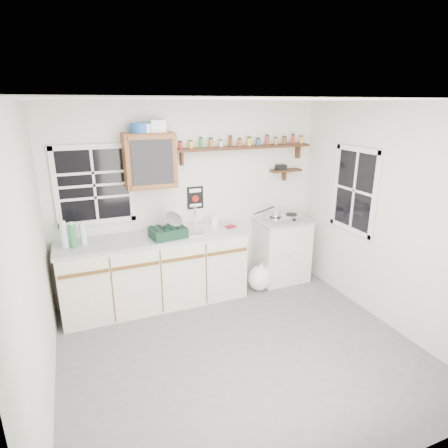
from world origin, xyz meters
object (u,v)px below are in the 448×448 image
object	(u,v)px
right_cabinet	(281,250)
hotplate	(283,218)
upper_cabinet	(150,161)
main_cabinet	(156,270)
spice_shelf	(245,146)
dish_rack	(169,229)

from	to	relation	value
right_cabinet	hotplate	size ratio (longest dim) A/B	1.64
hotplate	upper_cabinet	bearing A→B (deg)	168.40
right_cabinet	hotplate	xyz separation A→B (m)	(-0.00, -0.02, 0.49)
main_cabinet	upper_cabinet	world-z (taller)	upper_cabinet
main_cabinet	right_cabinet	distance (m)	1.84
right_cabinet	upper_cabinet	size ratio (longest dim) A/B	1.40
spice_shelf	hotplate	size ratio (longest dim) A/B	3.44
right_cabinet	dish_rack	size ratio (longest dim) A/B	2.04
main_cabinet	hotplate	world-z (taller)	hotplate
right_cabinet	spice_shelf	distance (m)	1.58
main_cabinet	hotplate	xyz separation A→B (m)	(1.83, 0.01, 0.48)
dish_rack	hotplate	distance (m)	1.67
right_cabinet	dish_rack	world-z (taller)	dish_rack
right_cabinet	spice_shelf	world-z (taller)	spice_shelf
right_cabinet	spice_shelf	size ratio (longest dim) A/B	0.48
right_cabinet	hotplate	distance (m)	0.49
hotplate	dish_rack	bearing A→B (deg)	176.34
dish_rack	spice_shelf	bearing A→B (deg)	7.77
right_cabinet	dish_rack	bearing A→B (deg)	-175.79
upper_cabinet	dish_rack	size ratio (longest dim) A/B	1.46
right_cabinet	spice_shelf	bearing A→B (deg)	160.27
upper_cabinet	dish_rack	distance (m)	0.85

